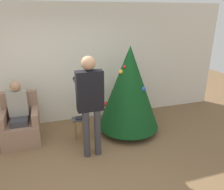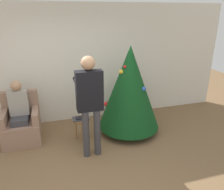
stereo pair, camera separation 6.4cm
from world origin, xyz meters
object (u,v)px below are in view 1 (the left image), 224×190
christmas_tree (129,87)px  armchair (21,125)px  side_stool (81,123)px  person_seated (19,110)px  person_standing (90,98)px

christmas_tree → armchair: (-2.21, 0.27, -0.67)m
armchair → side_stool: size_ratio=2.07×
armchair → person_seated: 0.35m
person_seated → side_stool: size_ratio=2.65×
armchair → side_stool: armchair is taller
christmas_tree → person_seated: 2.25m
armchair → person_seated: (-0.00, -0.03, 0.35)m
christmas_tree → side_stool: 1.23m
armchair → christmas_tree: bearing=-6.9°
armchair → person_standing: (1.26, -0.87, 0.77)m
side_stool → christmas_tree: bearing=5.0°
christmas_tree → person_standing: size_ratio=1.03×
armchair → person_seated: person_seated is taller
armchair → person_standing: bearing=-34.5°
christmas_tree → person_seated: size_ratio=1.50×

